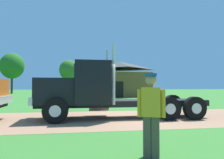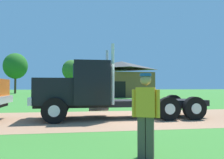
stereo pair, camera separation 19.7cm
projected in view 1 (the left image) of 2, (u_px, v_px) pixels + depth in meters
ground_plane at (133, 118)px, 10.68m from camera, size 200.00×200.00×0.00m
dirt_track at (133, 118)px, 10.68m from camera, size 120.00×6.07×0.01m
truck_foreground_white at (95, 92)px, 10.48m from camera, size 8.29×2.72×3.41m
visitor_standing_near at (151, 112)px, 4.71m from camera, size 0.55×0.40×1.80m
shed_building at (119, 80)px, 33.37m from camera, size 8.87×7.31×5.31m
tree_mid at (12, 66)px, 47.66m from camera, size 5.07×5.07×8.75m
tree_right at (69, 70)px, 47.90m from camera, size 3.99×3.99×7.28m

